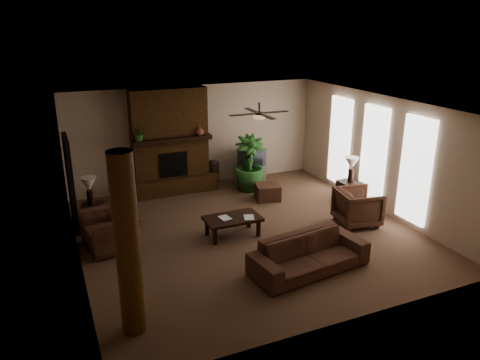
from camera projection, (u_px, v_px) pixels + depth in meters
name	position (u px, v px, depth m)	size (l,w,h in m)	color
room_shell	(248.00, 172.00, 9.71)	(7.00, 7.00, 7.00)	brown
fireplace	(170.00, 150.00, 12.28)	(2.40, 0.70, 2.80)	#563317
windows	(373.00, 154.00, 11.19)	(0.08, 3.65, 2.35)	white
log_column	(128.00, 246.00, 6.52)	(0.36, 0.36, 2.80)	brown
doorway	(71.00, 183.00, 10.09)	(0.10, 1.00, 2.10)	black
ceiling_fan	(259.00, 115.00, 9.75)	(1.35, 1.35, 0.37)	black
sofa	(310.00, 249.00, 8.50)	(2.27, 0.66, 0.89)	#4D2E21
armchair_left	(111.00, 224.00, 9.39)	(1.13, 0.73, 0.98)	#4D2E21
armchair_right	(358.00, 205.00, 10.45)	(0.89, 0.83, 0.91)	#4D2E21
coffee_table	(233.00, 220.00, 9.91)	(1.20, 0.70, 0.43)	black
ottoman	(268.00, 192.00, 12.02)	(0.60, 0.60, 0.40)	#4D2E21
tv_stand	(250.00, 174.00, 13.22)	(0.85, 0.50, 0.50)	#BABABD
tv	(252.00, 158.00, 13.02)	(0.77, 0.70, 0.52)	#343436
floor_vase	(213.00, 171.00, 12.90)	(0.34, 0.34, 0.77)	black
floor_plant	(249.00, 175.00, 12.63)	(0.85, 1.51, 0.85)	#2A5A24
side_table_left	(93.00, 216.00, 10.31)	(0.50, 0.50, 0.55)	black
lamp_left	(89.00, 186.00, 10.08)	(0.39, 0.39, 0.65)	black
side_table_right	(349.00, 192.00, 11.81)	(0.50, 0.50, 0.55)	black
lamp_right	(352.00, 165.00, 11.55)	(0.41, 0.41, 0.65)	black
mantel_plant	(139.00, 134.00, 11.55)	(0.38, 0.42, 0.33)	#2A5A24
mantel_vase	(200.00, 131.00, 12.16)	(0.22, 0.23, 0.22)	brown
book_a	(220.00, 214.00, 9.71)	(0.22, 0.03, 0.29)	#999999
book_b	(244.00, 212.00, 9.79)	(0.21, 0.02, 0.29)	#999999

